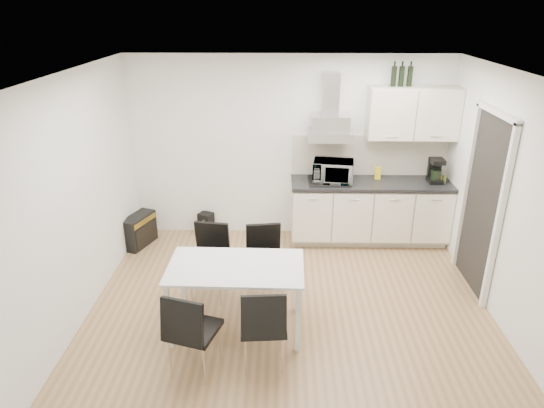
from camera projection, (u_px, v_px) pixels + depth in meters
The scene contains 15 objects.
ground at pixel (289, 307), 5.53m from camera, with size 4.50×4.50×0.00m, color #A58158.
wall_back at pixel (289, 148), 6.88m from camera, with size 4.50×0.10×2.60m, color white.
wall_front at pixel (296, 318), 3.19m from camera, with size 4.50×0.10×2.60m, color white.
wall_left at pixel (76, 200), 5.08m from camera, with size 0.10×4.00×2.60m, color white.
wall_right at pixel (509, 204), 4.99m from camera, with size 0.10×4.00×2.60m, color white.
ceiling at pixel (293, 74), 4.53m from camera, with size 4.50×4.50×0.00m, color white.
doorway at pixel (481, 205), 5.60m from camera, with size 0.08×1.04×2.10m, color white.
kitchenette at pixel (373, 187), 6.79m from camera, with size 2.22×0.64×2.52m.
dining_table at pixel (236, 273), 4.94m from camera, with size 1.39×0.81×0.75m.
chair_far_left at pixel (209, 263), 5.57m from camera, with size 0.44×0.50×0.88m, color black, non-canonical shape.
chair_far_right at pixel (265, 265), 5.54m from camera, with size 0.44×0.50×0.88m, color black, non-canonical shape.
chair_near_left at pixel (194, 331), 4.43m from camera, with size 0.44×0.50×0.88m, color black, non-canonical shape.
chair_near_right at pixel (263, 325), 4.51m from camera, with size 0.44×0.50×0.88m, color black, non-canonical shape.
guitar_amp at pixel (139, 230), 6.87m from camera, with size 0.41×0.59×0.45m.
floor_speaker at pixel (206, 223), 7.25m from camera, with size 0.20×0.17×0.33m, color black.
Camera 1 is at (-0.10, -4.66, 3.22)m, focal length 32.00 mm.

